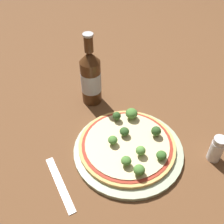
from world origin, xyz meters
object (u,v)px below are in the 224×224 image
pizza (128,144)px  beer_bottle (91,77)px  pepper_shaker (217,149)px  fork (60,184)px

pizza → beer_bottle: size_ratio=1.10×
pizza → beer_bottle: bearing=93.6°
pizza → pepper_shaker: (0.19, -0.12, 0.02)m
pepper_shaker → beer_bottle: bearing=120.4°
beer_bottle → fork: bearing=-125.6°
pizza → fork: 0.20m
pepper_shaker → fork: (-0.39, 0.09, -0.04)m
pepper_shaker → fork: 0.40m
beer_bottle → pepper_shaker: 0.41m
beer_bottle → pepper_shaker: bearing=-59.6°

